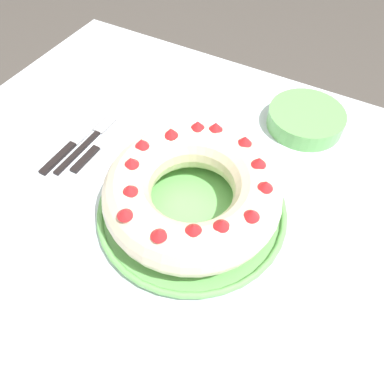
# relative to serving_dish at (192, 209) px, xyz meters

# --- Properties ---
(ground_plane) EXTENTS (8.00, 8.00, 0.00)m
(ground_plane) POSITION_rel_serving_dish_xyz_m (0.01, -0.03, -0.78)
(ground_plane) COLOR #4C4742
(dining_table) EXTENTS (1.27, 1.04, 0.77)m
(dining_table) POSITION_rel_serving_dish_xyz_m (0.01, -0.03, -0.11)
(dining_table) COLOR silver
(dining_table) RESTS_ON ground_plane
(serving_dish) EXTENTS (0.36, 0.36, 0.02)m
(serving_dish) POSITION_rel_serving_dish_xyz_m (0.00, 0.00, 0.00)
(serving_dish) COLOR #6BB760
(serving_dish) RESTS_ON dining_table
(bundt_cake) EXTENTS (0.32, 0.32, 0.10)m
(bundt_cake) POSITION_rel_serving_dish_xyz_m (0.00, 0.00, 0.05)
(bundt_cake) COLOR beige
(bundt_cake) RESTS_ON serving_dish
(fork) EXTENTS (0.02, 0.20, 0.01)m
(fork) POSITION_rel_serving_dish_xyz_m (-0.29, 0.06, -0.01)
(fork) COLOR black
(fork) RESTS_ON dining_table
(serving_knife) EXTENTS (0.02, 0.23, 0.01)m
(serving_knife) POSITION_rel_serving_dish_xyz_m (-0.32, 0.03, -0.01)
(serving_knife) COLOR black
(serving_knife) RESTS_ON dining_table
(cake_knife) EXTENTS (0.02, 0.18, 0.01)m
(cake_knife) POSITION_rel_serving_dish_xyz_m (-0.27, 0.05, -0.01)
(cake_knife) COLOR black
(cake_knife) RESTS_ON dining_table
(side_bowl) EXTENTS (0.17, 0.17, 0.04)m
(side_bowl) POSITION_rel_serving_dish_xyz_m (0.11, 0.34, 0.01)
(side_bowl) COLOR #6BB760
(side_bowl) RESTS_ON dining_table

